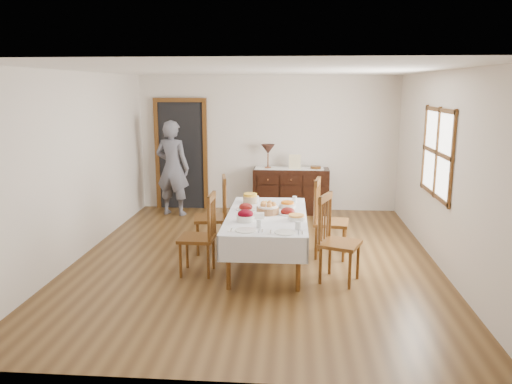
# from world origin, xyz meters

# --- Properties ---
(ground) EXTENTS (6.00, 6.00, 0.00)m
(ground) POSITION_xyz_m (0.00, 0.00, 0.00)
(ground) COLOR brown
(room_shell) EXTENTS (5.02, 6.02, 2.65)m
(room_shell) POSITION_xyz_m (-0.15, 0.42, 1.64)
(room_shell) COLOR white
(room_shell) RESTS_ON ground
(dining_table) EXTENTS (1.07, 2.08, 0.71)m
(dining_table) POSITION_xyz_m (0.17, -0.20, 0.62)
(dining_table) COLOR silver
(dining_table) RESTS_ON ground
(chair_left_near) EXTENTS (0.45, 0.45, 1.06)m
(chair_left_near) POSITION_xyz_m (-0.66, -0.59, 0.54)
(chair_left_near) COLOR #573212
(chair_left_near) RESTS_ON ground
(chair_left_far) EXTENTS (0.54, 0.54, 1.12)m
(chair_left_far) POSITION_xyz_m (-0.63, 0.32, 0.57)
(chair_left_far) COLOR #573212
(chair_left_far) RESTS_ON ground
(chair_right_near) EXTENTS (0.59, 0.59, 1.10)m
(chair_right_near) POSITION_xyz_m (1.05, -0.71, 0.55)
(chair_right_near) COLOR #573212
(chair_right_near) RESTS_ON ground
(chair_right_far) EXTENTS (0.53, 0.53, 1.12)m
(chair_right_far) POSITION_xyz_m (1.01, 0.22, 0.57)
(chair_right_far) COLOR #573212
(chair_right_far) RESTS_ON ground
(sideboard) EXTENTS (1.43, 0.52, 0.86)m
(sideboard) POSITION_xyz_m (0.47, 2.72, 0.43)
(sideboard) COLOR black
(sideboard) RESTS_ON ground
(person) EXTENTS (0.66, 0.50, 1.91)m
(person) POSITION_xyz_m (-1.75, 2.41, 0.95)
(person) COLOR #5B5C67
(person) RESTS_ON ground
(bread_basket) EXTENTS (0.30, 0.30, 0.17)m
(bread_basket) POSITION_xyz_m (0.18, -0.18, 0.78)
(bread_basket) COLOR #92623C
(bread_basket) RESTS_ON dining_table
(egg_basket) EXTENTS (0.24, 0.24, 0.10)m
(egg_basket) POSITION_xyz_m (0.18, 0.12, 0.75)
(egg_basket) COLOR black
(egg_basket) RESTS_ON dining_table
(ham_platter_a) EXTENTS (0.28, 0.28, 0.11)m
(ham_platter_a) POSITION_xyz_m (-0.14, 0.03, 0.74)
(ham_platter_a) COLOR white
(ham_platter_a) RESTS_ON dining_table
(ham_platter_b) EXTENTS (0.27, 0.27, 0.11)m
(ham_platter_b) POSITION_xyz_m (0.45, -0.18, 0.74)
(ham_platter_b) COLOR white
(ham_platter_b) RESTS_ON dining_table
(beet_bowl) EXTENTS (0.23, 0.23, 0.15)m
(beet_bowl) POSITION_xyz_m (-0.08, -0.57, 0.78)
(beet_bowl) COLOR white
(beet_bowl) RESTS_ON dining_table
(carrot_bowl) EXTENTS (0.23, 0.23, 0.09)m
(carrot_bowl) POSITION_xyz_m (0.44, 0.18, 0.75)
(carrot_bowl) COLOR white
(carrot_bowl) RESTS_ON dining_table
(pineapple_bowl) EXTENTS (0.22, 0.22, 0.14)m
(pineapple_bowl) POSITION_xyz_m (-0.11, 0.45, 0.78)
(pineapple_bowl) COLOR tan
(pineapple_bowl) RESTS_ON dining_table
(casserole_dish) EXTENTS (0.23, 0.23, 0.07)m
(casserole_dish) POSITION_xyz_m (0.57, -0.47, 0.75)
(casserole_dish) COLOR white
(casserole_dish) RESTS_ON dining_table
(butter_dish) EXTENTS (0.14, 0.09, 0.07)m
(butter_dish) POSITION_xyz_m (0.08, -0.41, 0.75)
(butter_dish) COLOR white
(butter_dish) RESTS_ON dining_table
(setting_left) EXTENTS (0.42, 0.31, 0.10)m
(setting_left) POSITION_xyz_m (0.01, -0.95, 0.73)
(setting_left) COLOR white
(setting_left) RESTS_ON dining_table
(setting_right) EXTENTS (0.42, 0.31, 0.10)m
(setting_right) POSITION_xyz_m (0.48, -1.00, 0.73)
(setting_right) COLOR white
(setting_right) RESTS_ON dining_table
(glass_far_a) EXTENTS (0.07, 0.07, 0.10)m
(glass_far_a) POSITION_xyz_m (-0.02, 0.45, 0.76)
(glass_far_a) COLOR white
(glass_far_a) RESTS_ON dining_table
(glass_far_b) EXTENTS (0.06, 0.06, 0.10)m
(glass_far_b) POSITION_xyz_m (0.54, 0.51, 0.76)
(glass_far_b) COLOR white
(glass_far_b) RESTS_ON dining_table
(runner) EXTENTS (1.30, 0.35, 0.01)m
(runner) POSITION_xyz_m (0.43, 2.73, 0.86)
(runner) COLOR white
(runner) RESTS_ON sideboard
(table_lamp) EXTENTS (0.26, 0.26, 0.46)m
(table_lamp) POSITION_xyz_m (0.02, 2.71, 1.22)
(table_lamp) COLOR brown
(table_lamp) RESTS_ON sideboard
(picture_frame) EXTENTS (0.22, 0.08, 0.28)m
(picture_frame) POSITION_xyz_m (0.53, 2.64, 1.00)
(picture_frame) COLOR beige
(picture_frame) RESTS_ON sideboard
(deco_bowl) EXTENTS (0.20, 0.20, 0.06)m
(deco_bowl) POSITION_xyz_m (0.93, 2.69, 0.89)
(deco_bowl) COLOR #573212
(deco_bowl) RESTS_ON sideboard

